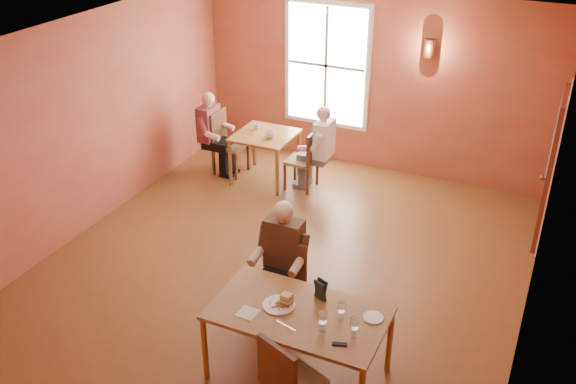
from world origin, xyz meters
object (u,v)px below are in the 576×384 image
at_px(diner_maroon, 228,135).
at_px(chair_empty, 294,380).
at_px(main_table, 298,344).
at_px(chair_diner_main, 281,289).
at_px(chair_diner_maroon, 230,143).
at_px(second_table, 265,157).
at_px(diner_main, 280,275).
at_px(diner_white, 303,149).
at_px(chair_diner_white, 301,159).

bearing_deg(diner_maroon, chair_empty, 35.78).
height_order(main_table, chair_diner_main, chair_diner_main).
xyz_separation_m(chair_diner_maroon, diner_maroon, (-0.03, 0.00, 0.14)).
bearing_deg(chair_diner_main, second_table, -60.56).
relative_size(chair_empty, second_table, 1.15).
bearing_deg(chair_diner_main, diner_main, 90.00).
height_order(chair_diner_main, diner_main, diner_main).
relative_size(chair_diner_main, diner_main, 0.71).
bearing_deg(diner_white, diner_maroon, 90.00).
bearing_deg(chair_diner_white, diner_main, -160.12).
distance_m(main_table, second_table, 4.55).
distance_m(chair_empty, diner_white, 4.89).
xyz_separation_m(main_table, chair_diner_maroon, (-2.99, 3.91, 0.13)).
relative_size(chair_diner_white, diner_white, 0.73).
relative_size(second_table, chair_diner_maroon, 0.86).
height_order(diner_main, chair_diner_maroon, diner_main).
height_order(chair_empty, chair_diner_white, chair_empty).
bearing_deg(diner_main, chair_empty, 120.90).
relative_size(main_table, diner_white, 1.28).
distance_m(chair_diner_main, second_table, 3.74).
height_order(chair_diner_main, chair_diner_maroon, chair_diner_maroon).
bearing_deg(second_table, chair_diner_main, -60.56).
xyz_separation_m(chair_diner_main, chair_empty, (0.73, -1.25, 0.03)).
bearing_deg(chair_diner_maroon, main_table, 37.41).
bearing_deg(diner_maroon, second_table, 90.00).
bearing_deg(second_table, diner_white, 0.00).
bearing_deg(diner_white, chair_diner_main, -160.42).
height_order(diner_main, diner_maroon, diner_main).
bearing_deg(chair_diner_main, main_table, 127.57).
distance_m(main_table, diner_white, 4.25).
xyz_separation_m(diner_white, chair_diner_maroon, (-1.33, 0.00, -0.14)).
xyz_separation_m(main_table, chair_empty, (0.23, -0.60, 0.13)).
bearing_deg(main_table, diner_white, 113.00).
bearing_deg(chair_empty, chair_diner_main, 141.82).
relative_size(diner_main, second_table, 1.52).
bearing_deg(diner_main, main_table, 128.88).
xyz_separation_m(chair_empty, chair_diner_maroon, (-3.22, 4.51, 0.00)).
bearing_deg(diner_maroon, diner_main, 37.45).
bearing_deg(chair_diner_white, diner_white, -90.00).
bearing_deg(chair_empty, chair_diner_maroon, 147.06).
distance_m(diner_white, chair_diner_maroon, 1.34).
bearing_deg(chair_empty, chair_diner_white, 134.59).
xyz_separation_m(diner_main, second_table, (-1.84, 3.29, -0.30)).
bearing_deg(chair_diner_maroon, diner_main, 37.12).
bearing_deg(chair_diner_maroon, chair_diner_white, 90.00).
bearing_deg(second_table, diner_maroon, 180.00).
height_order(diner_main, second_table, diner_main).
height_order(main_table, chair_empty, chair_empty).
bearing_deg(main_table, diner_maroon, 127.68).
bearing_deg(diner_white, second_table, 90.00).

